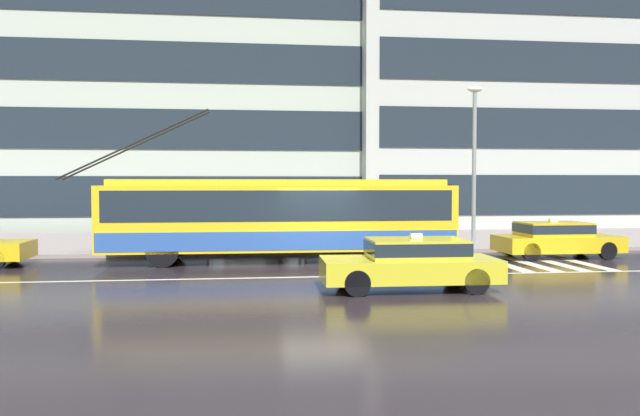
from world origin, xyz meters
TOP-DOWN VIEW (x-y plane):
  - ground_plane at (0.00, 0.00)m, footprint 160.00×160.00m
  - sidewalk_slab at (0.00, 9.02)m, footprint 80.00×10.00m
  - crosswalk_stripe_edge_near at (6.00, 1.01)m, footprint 0.44×4.40m
  - crosswalk_stripe_inner_a at (6.90, 1.01)m, footprint 0.44×4.40m
  - crosswalk_stripe_center at (7.80, 1.01)m, footprint 0.44×4.40m
  - crosswalk_stripe_inner_b at (8.70, 1.01)m, footprint 0.44×4.40m
  - lane_centre_line at (0.00, -1.20)m, footprint 72.00×0.14m
  - trolleybus at (-1.18, 2.42)m, footprint 12.99×2.58m
  - taxi_oncoming_near at (1.76, -3.51)m, footprint 4.35×1.84m
  - taxi_ahead_of_bus at (8.57, 2.22)m, footprint 4.26×1.90m
  - bus_shelter at (-1.91, 5.58)m, footprint 3.95×1.53m
  - pedestrian_at_shelter at (-1.06, 4.70)m, footprint 1.26×1.26m
  - pedestrian_approaching_curb at (-5.04, 6.79)m, footprint 1.40×1.40m
  - pedestrian_walking_past at (-5.54, 5.39)m, footprint 1.03×1.03m
  - pedestrian_waiting_by_pole at (-2.47, 6.21)m, footprint 1.32×1.32m
  - street_lamp at (6.66, 5.12)m, footprint 0.60×0.32m
  - office_tower_corner_left at (-7.15, 22.87)m, footprint 25.29×16.15m
  - office_tower_corner_right at (15.97, 20.26)m, footprint 24.22×13.33m

SIDE VIEW (x-z plane):
  - ground_plane at x=0.00m, z-range 0.00..0.00m
  - lane_centre_line at x=0.00m, z-range 0.00..0.01m
  - crosswalk_stripe_edge_near at x=6.00m, z-range 0.00..0.01m
  - crosswalk_stripe_inner_a at x=6.90m, z-range 0.00..0.01m
  - crosswalk_stripe_center at x=7.80m, z-range 0.00..0.01m
  - crosswalk_stripe_inner_b at x=8.70m, z-range 0.00..0.01m
  - sidewalk_slab at x=0.00m, z-range 0.00..0.14m
  - taxi_oncoming_near at x=1.76m, z-range 0.01..1.40m
  - taxi_ahead_of_bus at x=8.57m, z-range 0.01..1.40m
  - trolleybus at x=-1.18m, z-range -1.01..4.07m
  - pedestrian_at_shelter at x=-1.06m, z-range 0.70..2.68m
  - pedestrian_approaching_curb at x=-5.04m, z-range 0.72..2.67m
  - pedestrian_waiting_by_pole at x=-2.47m, z-range 0.73..2.74m
  - pedestrian_walking_past at x=-5.54m, z-range 0.73..2.76m
  - bus_shelter at x=-1.91m, z-range 0.73..3.19m
  - street_lamp at x=6.66m, z-range 0.74..7.07m
  - office_tower_corner_left at x=-7.15m, z-range 0.01..25.39m
  - office_tower_corner_right at x=15.97m, z-range 0.01..26.07m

